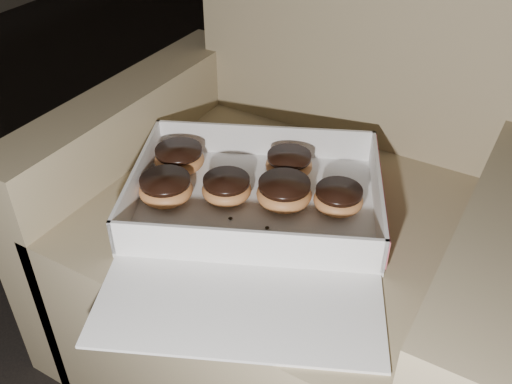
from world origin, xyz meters
name	(u,v)px	position (x,y,z in m)	size (l,w,h in m)	color
armchair	(295,232)	(0.18, 0.44, 0.26)	(0.80, 0.68, 0.84)	#988661
bakery_box	(255,215)	(0.16, 0.31, 0.39)	(0.57, 0.60, 0.07)	white
donut_a	(284,192)	(0.19, 0.37, 0.41)	(0.09, 0.09, 0.05)	#C78145
donut_b	(179,158)	(-0.03, 0.37, 0.41)	(0.09, 0.09, 0.05)	#C78145
donut_c	(338,198)	(0.27, 0.40, 0.40)	(0.08, 0.08, 0.04)	#C78145
donut_d	(289,164)	(0.15, 0.45, 0.41)	(0.09, 0.09, 0.04)	#C78145
donut_e	(227,188)	(0.09, 0.33, 0.41)	(0.09, 0.09, 0.04)	#C78145
donut_f	(166,189)	(0.01, 0.28, 0.41)	(0.09, 0.09, 0.05)	#C78145
crumb_a	(158,207)	(0.01, 0.25, 0.38)	(0.01, 0.01, 0.00)	black
crumb_b	(267,228)	(0.19, 0.30, 0.38)	(0.01, 0.01, 0.00)	black
crumb_c	(247,251)	(0.19, 0.24, 0.38)	(0.01, 0.01, 0.00)	black
crumb_d	(297,236)	(0.24, 0.30, 0.38)	(0.01, 0.01, 0.00)	black
crumb_e	(230,218)	(0.13, 0.29, 0.38)	(0.01, 0.01, 0.00)	black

